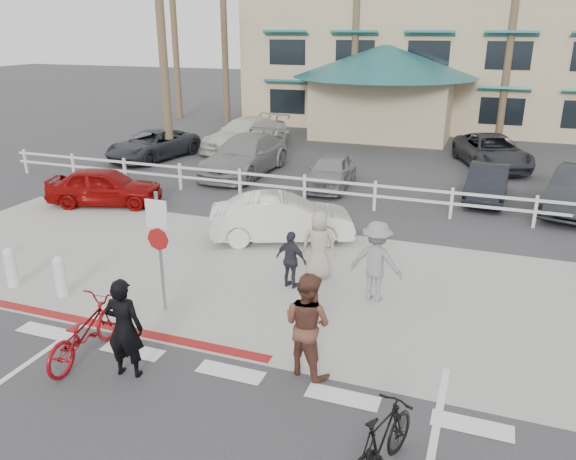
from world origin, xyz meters
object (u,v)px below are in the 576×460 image
at_px(car_red_compact, 105,186).
at_px(car_white_sedan, 282,218).
at_px(bike_red, 84,331).
at_px(bike_black, 381,443).
at_px(sign_post, 160,246).

bearing_deg(car_red_compact, car_white_sedan, -115.93).
relative_size(bike_red, car_white_sedan, 0.51).
xyz_separation_m(bike_red, bike_black, (5.54, -0.98, -0.01)).
height_order(bike_black, car_red_compact, car_red_compact).
xyz_separation_m(car_white_sedan, car_red_compact, (-6.75, 1.09, -0.01)).
bearing_deg(bike_black, car_red_compact, -20.89).
distance_m(bike_black, car_red_compact, 14.21).
bearing_deg(bike_red, bike_black, 167.83).
relative_size(sign_post, bike_red, 1.45).
xyz_separation_m(sign_post, bike_black, (5.18, -3.03, -0.94)).
height_order(sign_post, car_red_compact, sign_post).
bearing_deg(bike_black, car_white_sedan, -43.06).
xyz_separation_m(bike_black, car_white_sedan, (-4.35, 7.77, 0.13)).
bearing_deg(bike_red, sign_post, -101.94).
bearing_deg(bike_black, sign_post, -12.57).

